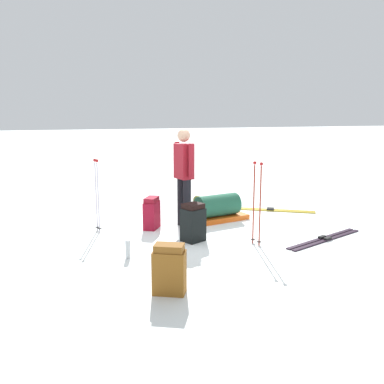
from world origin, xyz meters
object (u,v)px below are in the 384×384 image
(ski_pair_far, at_px, (270,210))
(backpack_small_spare, at_px, (193,223))
(skier_standing, at_px, (184,173))
(ski_poles_planted_near, at_px, (257,199))
(thermos_bottle, at_px, (128,249))
(backpack_bright, at_px, (169,270))
(gear_sled, at_px, (217,209))
(ski_pair_near, at_px, (325,239))
(ski_poles_planted_far, at_px, (97,191))
(backpack_large_dark, at_px, (152,213))
(sleeping_mat_rolled, at_px, (205,202))

(ski_pair_far, xyz_separation_m, backpack_small_spare, (1.53, -2.12, 0.28))
(skier_standing, xyz_separation_m, ski_poles_planted_near, (1.34, 0.76, -0.25))
(ski_poles_planted_near, bearing_deg, thermos_bottle, -88.16)
(backpack_bright, xyz_separation_m, thermos_bottle, (-1.29, -0.27, -0.15))
(gear_sled, distance_m, thermos_bottle, 2.47)
(backpack_small_spare, xyz_separation_m, ski_poles_planted_near, (0.44, 0.86, 0.41))
(ski_pair_near, bearing_deg, ski_poles_planted_near, -94.90)
(backpack_bright, height_order, thermos_bottle, backpack_bright)
(gear_sled, bearing_deg, ski_poles_planted_near, 2.48)
(ski_poles_planted_near, distance_m, ski_poles_planted_far, 2.65)
(backpack_large_dark, height_order, backpack_bright, backpack_bright)
(backpack_small_spare, bearing_deg, backpack_large_dark, -152.59)
(ski_poles_planted_near, bearing_deg, skier_standing, -150.48)
(ski_poles_planted_near, height_order, gear_sled, ski_poles_planted_near)
(ski_poles_planted_near, relative_size, thermos_bottle, 4.88)
(backpack_small_spare, distance_m, sleeping_mat_rolled, 2.55)
(skier_standing, bearing_deg, gear_sled, 104.83)
(ski_poles_planted_near, xyz_separation_m, gear_sled, (-1.52, -0.07, -0.48))
(backpack_large_dark, bearing_deg, ski_pair_near, 59.75)
(ski_poles_planted_near, bearing_deg, backpack_large_dark, -135.32)
(ski_poles_planted_near, relative_size, ski_poles_planted_far, 1.03)
(ski_pair_near, height_order, backpack_small_spare, backpack_small_spare)
(backpack_large_dark, xyz_separation_m, gear_sled, (-0.17, 1.27, -0.04))
(ski_pair_near, height_order, backpack_bright, backpack_bright)
(ski_pair_near, relative_size, gear_sled, 1.33)
(ski_poles_planted_near, bearing_deg, ski_poles_planted_far, -122.72)
(backpack_large_dark, bearing_deg, ski_pair_far, 103.66)
(ski_pair_near, relative_size, backpack_bright, 2.88)
(backpack_small_spare, bearing_deg, skier_standing, 173.08)
(sleeping_mat_rolled, bearing_deg, skier_standing, -31.01)
(sleeping_mat_rolled, bearing_deg, ski_poles_planted_near, -2.37)
(backpack_bright, bearing_deg, ski_pair_far, 138.49)
(skier_standing, height_order, ski_pair_near, skier_standing)
(backpack_large_dark, relative_size, thermos_bottle, 2.11)
(skier_standing, xyz_separation_m, sleeping_mat_rolled, (-1.45, 0.87, -0.86))
(skier_standing, distance_m, ski_pair_far, 2.31)
(backpack_large_dark, bearing_deg, thermos_bottle, -23.98)
(ski_pair_far, bearing_deg, sleeping_mat_rolled, -125.43)
(ski_pair_near, distance_m, gear_sled, 2.03)
(skier_standing, relative_size, gear_sled, 1.38)
(skier_standing, relative_size, ski_poles_planted_far, 1.38)
(ski_pair_near, height_order, backpack_large_dark, backpack_large_dark)
(backpack_small_spare, distance_m, ski_poles_planted_near, 1.06)
(ski_poles_planted_far, bearing_deg, skier_standing, 86.17)
(ski_pair_far, xyz_separation_m, thermos_bottle, (2.04, -3.21, 0.12))
(thermos_bottle, bearing_deg, ski_pair_near, 89.35)
(ski_pair_near, height_order, sleeping_mat_rolled, sleeping_mat_rolled)
(backpack_bright, height_order, ski_poles_planted_near, ski_poles_planted_near)
(skier_standing, relative_size, backpack_large_dark, 3.09)
(ski_pair_far, height_order, backpack_large_dark, backpack_large_dark)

